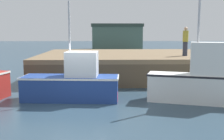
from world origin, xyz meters
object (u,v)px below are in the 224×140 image
(fishing_boat_near_right, at_px, (73,83))
(dockworker, at_px, (185,41))
(fishing_boat_mid, at_px, (200,80))
(mooring_buoy_foreground, at_px, (111,94))

(fishing_boat_near_right, relative_size, dockworker, 2.46)
(fishing_boat_near_right, bearing_deg, dockworker, 36.48)
(fishing_boat_mid, relative_size, mooring_buoy_foreground, 6.59)
(fishing_boat_mid, distance_m, dockworker, 5.59)
(fishing_boat_near_right, relative_size, mooring_buoy_foreground, 6.16)
(fishing_boat_near_right, xyz_separation_m, mooring_buoy_foreground, (1.68, -0.32, -0.47))
(fishing_boat_near_right, xyz_separation_m, fishing_boat_mid, (5.39, -0.62, 0.20))
(fishing_boat_near_right, xyz_separation_m, dockworker, (6.35, 4.69, 1.63))
(dockworker, bearing_deg, fishing_boat_near_right, -143.52)
(fishing_boat_mid, distance_m, mooring_buoy_foreground, 3.78)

